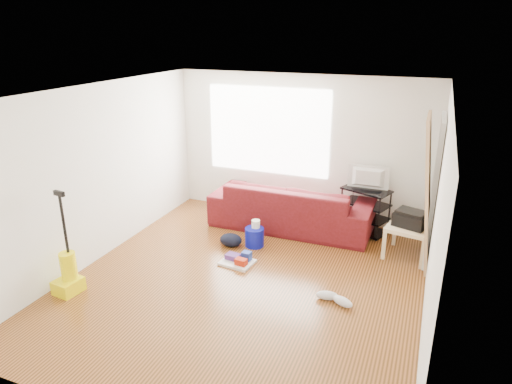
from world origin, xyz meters
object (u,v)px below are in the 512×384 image
at_px(vacuum, 68,274).
at_px(side_table, 409,231).
at_px(tv_stand, 365,210).
at_px(bucket, 254,246).
at_px(cleaning_tray, 238,260).
at_px(backpack, 231,246).
at_px(sofa, 291,227).

bearing_deg(vacuum, side_table, 40.35).
distance_m(tv_stand, bucket, 1.93).
height_order(cleaning_tray, backpack, cleaning_tray).
relative_size(side_table, bucket, 2.36).
xyz_separation_m(sofa, tv_stand, (1.18, 0.27, 0.38)).
bearing_deg(vacuum, bucket, 57.42).
xyz_separation_m(tv_stand, side_table, (0.74, -0.65, 0.03)).
relative_size(cleaning_tray, backpack, 1.39).
bearing_deg(tv_stand, backpack, -123.63).
distance_m(tv_stand, vacuum, 4.57).
xyz_separation_m(sofa, side_table, (1.92, -0.38, 0.41)).
bearing_deg(cleaning_tray, bucket, 89.66).
distance_m(cleaning_tray, vacuum, 2.27).
bearing_deg(sofa, side_table, 168.87).
relative_size(tv_stand, vacuum, 0.62).
bearing_deg(side_table, vacuum, -146.60).
distance_m(tv_stand, side_table, 0.99).
distance_m(side_table, cleaning_tray, 2.53).
distance_m(cleaning_tray, backpack, 0.58).
relative_size(sofa, bucket, 9.04).
bearing_deg(sofa, tv_stand, -167.06).
height_order(sofa, bucket, sofa).
bearing_deg(side_table, backpack, -165.67).
relative_size(side_table, backpack, 1.98).
bearing_deg(vacuum, cleaning_tray, 47.60).
distance_m(sofa, tv_stand, 1.26).
bearing_deg(bucket, side_table, 13.13).
relative_size(sofa, tv_stand, 3.16).
distance_m(sofa, side_table, 2.00).
bearing_deg(sofa, bucket, 70.84).
distance_m(backpack, vacuum, 2.40).
distance_m(bucket, backpack, 0.37).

